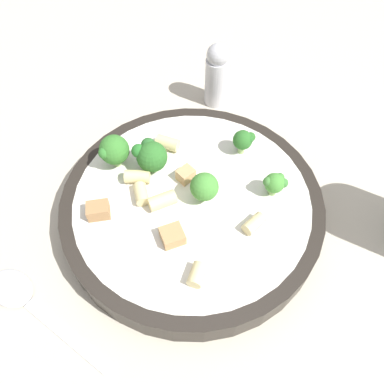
{
  "coord_description": "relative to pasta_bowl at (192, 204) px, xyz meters",
  "views": [
    {
      "loc": [
        0.21,
        -0.11,
        0.37
      ],
      "look_at": [
        0.0,
        0.0,
        0.04
      ],
      "focal_mm": 35.0,
      "sensor_mm": 36.0,
      "label": 1
    }
  ],
  "objects": [
    {
      "name": "rigatoni_5",
      "position": [
        -0.05,
        -0.04,
        0.02
      ],
      "size": [
        0.03,
        0.03,
        0.02
      ],
      "primitive_type": "cylinder",
      "rotation": [
        1.57,
        0.0,
        2.65
      ],
      "color": "beige",
      "rests_on": "pasta_bowl"
    },
    {
      "name": "chicken_chunk_2",
      "position": [
        -0.02,
        -0.1,
        0.02
      ],
      "size": [
        0.02,
        0.03,
        0.02
      ],
      "primitive_type": "cube",
      "rotation": [
        0.0,
        0.0,
        1.27
      ],
      "color": "#A87A4C",
      "rests_on": "pasta_bowl"
    },
    {
      "name": "rigatoni_3",
      "position": [
        0.09,
        -0.04,
        0.02
      ],
      "size": [
        0.03,
        0.03,
        0.01
      ],
      "primitive_type": "cylinder",
      "rotation": [
        1.57,
        0.0,
        0.78
      ],
      "color": "beige",
      "rests_on": "pasta_bowl"
    },
    {
      "name": "spoon",
      "position": [
        0.02,
        -0.2,
        -0.01
      ],
      "size": [
        0.15,
        0.1,
        0.01
      ],
      "color": "silver",
      "rests_on": "ground_plane"
    },
    {
      "name": "chicken_chunk_0",
      "position": [
        -0.03,
        0.01,
        0.02
      ],
      "size": [
        0.02,
        0.02,
        0.01
      ],
      "primitive_type": "cube",
      "rotation": [
        0.0,
        0.0,
        1.85
      ],
      "color": "tan",
      "rests_on": "pasta_bowl"
    },
    {
      "name": "ground_plane",
      "position": [
        0.0,
        0.0,
        -0.02
      ],
      "size": [
        2.0,
        2.0,
        0.0
      ],
      "primitive_type": "plane",
      "color": "#BCB29E"
    },
    {
      "name": "broccoli_floret_4",
      "position": [
        -0.08,
        -0.06,
        0.04
      ],
      "size": [
        0.03,
        0.04,
        0.04
      ],
      "color": "#9EC175",
      "rests_on": "pasta_bowl"
    },
    {
      "name": "broccoli_floret_3",
      "position": [
        -0.03,
        0.08,
        0.03
      ],
      "size": [
        0.02,
        0.03,
        0.03
      ],
      "color": "#9EC175",
      "rests_on": "pasta_bowl"
    },
    {
      "name": "rigatoni_1",
      "position": [
        -0.08,
        0.01,
        0.02
      ],
      "size": [
        0.03,
        0.03,
        0.02
      ],
      "primitive_type": "cylinder",
      "rotation": [
        1.57,
        0.0,
        2.31
      ],
      "color": "beige",
      "rests_on": "pasta_bowl"
    },
    {
      "name": "pepper_shaker",
      "position": [
        -0.16,
        0.12,
        0.03
      ],
      "size": [
        0.03,
        0.03,
        0.09
      ],
      "color": "silver",
      "rests_on": "ground_plane"
    },
    {
      "name": "broccoli_floret_0",
      "position": [
        0.03,
        0.08,
        0.03
      ],
      "size": [
        0.02,
        0.03,
        0.03
      ],
      "color": "#84AD60",
      "rests_on": "pasta_bowl"
    },
    {
      "name": "broccoli_floret_1",
      "position": [
        0.01,
        0.01,
        0.04
      ],
      "size": [
        0.03,
        0.03,
        0.04
      ],
      "color": "#9EC175",
      "rests_on": "pasta_bowl"
    },
    {
      "name": "rigatoni_0",
      "position": [
        0.06,
        0.04,
        0.02
      ],
      "size": [
        0.02,
        0.03,
        0.01
      ],
      "primitive_type": "cylinder",
      "rotation": [
        1.57,
        0.0,
        0.29
      ],
      "color": "beige",
      "rests_on": "pasta_bowl"
    },
    {
      "name": "broccoli_floret_2",
      "position": [
        -0.06,
        -0.02,
        0.04
      ],
      "size": [
        0.04,
        0.04,
        0.04
      ],
      "color": "#93B766",
      "rests_on": "pasta_bowl"
    },
    {
      "name": "rigatoni_2",
      "position": [
        -0.02,
        -0.05,
        0.02
      ],
      "size": [
        0.03,
        0.02,
        0.01
      ],
      "primitive_type": "cylinder",
      "rotation": [
        1.57,
        0.0,
        1.34
      ],
      "color": "beige",
      "rests_on": "pasta_bowl"
    },
    {
      "name": "pasta_bowl",
      "position": [
        0.0,
        0.0,
        0.0
      ],
      "size": [
        0.29,
        0.29,
        0.03
      ],
      "color": "#28231E",
      "rests_on": "ground_plane"
    },
    {
      "name": "rigatoni_4",
      "position": [
        -0.01,
        -0.03,
        0.02
      ],
      "size": [
        0.02,
        0.03,
        0.02
      ],
      "primitive_type": "cylinder",
      "rotation": [
        1.57,
        0.0,
        3.1
      ],
      "color": "beige",
      "rests_on": "pasta_bowl"
    },
    {
      "name": "chicken_chunk_1",
      "position": [
        0.04,
        -0.04,
        0.02
      ],
      "size": [
        0.02,
        0.02,
        0.01
      ],
      "primitive_type": "cube",
      "rotation": [
        0.0,
        0.0,
        1.48
      ],
      "color": "tan",
      "rests_on": "pasta_bowl"
    }
  ]
}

